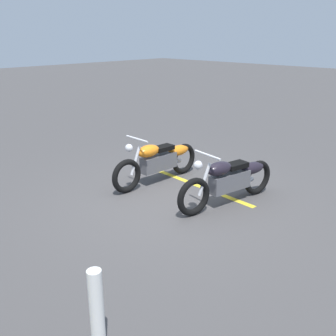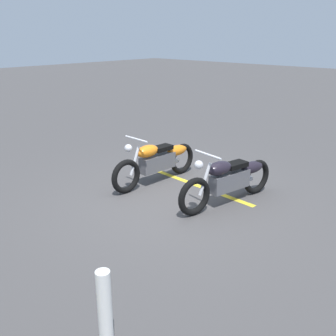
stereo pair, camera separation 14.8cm
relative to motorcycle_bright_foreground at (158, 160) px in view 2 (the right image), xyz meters
name	(u,v)px [view 2 (the right image)]	position (x,y,z in m)	size (l,w,h in m)	color
ground_plane	(174,199)	(0.43, 0.84, -0.46)	(60.00, 60.00, 0.00)	#474444
motorcycle_bright_foreground	(158,160)	(0.00, 0.00, 0.00)	(2.23, 0.62, 1.04)	black
motorcycle_dark_foreground	(230,179)	(-0.12, 1.68, 0.00)	(2.21, 0.67, 1.04)	black
bollard_post	(105,312)	(3.59, 2.79, -0.01)	(0.14, 0.14, 0.90)	white
parking_stripe_near	(190,183)	(-0.39, 0.53, -0.46)	(3.20, 0.12, 0.01)	yellow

